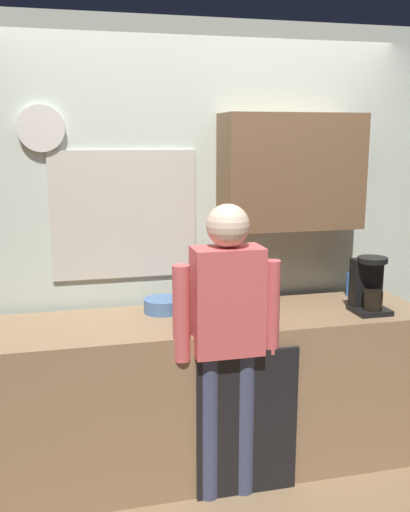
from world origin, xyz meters
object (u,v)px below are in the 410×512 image
bottle_dark_sauce (261,295)px  cup_white_mug (264,295)px  bottle_olive_oil (365,277)px  dish_soap (351,284)px  coffee_maker (368,287)px  bottle_green_wine (204,299)px  person_at_sink (227,329)px  mixing_bowl (163,305)px

bottle_dark_sauce → cup_white_mug: size_ratio=1.89×
bottle_olive_oil → dish_soap: size_ratio=1.39×
bottle_dark_sauce → dish_soap: (0.66, 0.16, -0.01)m
cup_white_mug → bottle_olive_oil: bearing=0.5°
coffee_maker → bottle_green_wine: (-0.99, -0.02, 0.00)m
person_at_sink → bottle_olive_oil: bearing=14.4°
bottle_green_wine → person_at_sink: (0.08, -0.17, -0.12)m
coffee_maker → bottle_dark_sauce: (-0.60, 0.17, -0.06)m
mixing_bowl → person_at_sink: (0.26, -0.46, -0.01)m
bottle_olive_oil → person_at_sink: person_at_sink is taller
bottle_green_wine → coffee_maker: bearing=1.1°
bottle_green_wine → dish_soap: 1.11m
bottle_dark_sauce → bottle_olive_oil: (0.75, 0.15, 0.03)m
coffee_maker → dish_soap: bearing=79.3°
bottle_green_wine → person_at_sink: size_ratio=0.19×
bottle_green_wine → person_at_sink: person_at_sink is taller
coffee_maker → bottle_dark_sauce: size_ratio=1.83×
dish_soap → coffee_maker: bearing=-100.7°
bottle_olive_oil → mixing_bowl: 1.32m
coffee_maker → bottle_olive_oil: (0.15, 0.31, -0.02)m
bottle_olive_oil → bottle_green_wine: bearing=-163.8°
bottle_olive_oil → person_at_sink: bearing=-154.6°
bottle_dark_sauce → dish_soap: bearing=13.6°
dish_soap → person_at_sink: bearing=-152.0°
mixing_bowl → cup_white_mug: bearing=3.2°
bottle_olive_oil → dish_soap: bottle_olive_oil is taller
mixing_bowl → bottle_olive_oil: bearing=1.8°
coffee_maker → bottle_olive_oil: bearing=64.6°
dish_soap → bottle_olive_oil: bearing=-9.0°
bottle_green_wine → mixing_bowl: bottle_green_wine is taller
dish_soap → mixing_bowl: bearing=-177.4°
bottle_green_wine → bottle_dark_sauce: bottle_green_wine is taller
coffee_maker → bottle_green_wine: size_ratio=1.10×
mixing_bowl → person_at_sink: person_at_sink is taller
cup_white_mug → dish_soap: bearing=1.9°
mixing_bowl → person_at_sink: bearing=-60.6°
bottle_dark_sauce → bottle_olive_oil: 0.76m
bottle_green_wine → cup_white_mug: (0.46, 0.33, -0.10)m
dish_soap → person_at_sink: (-0.97, -0.52, -0.05)m
coffee_maker → cup_white_mug: coffee_maker is taller
cup_white_mug → dish_soap: 0.60m
coffee_maker → bottle_olive_oil: size_ratio=1.32×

